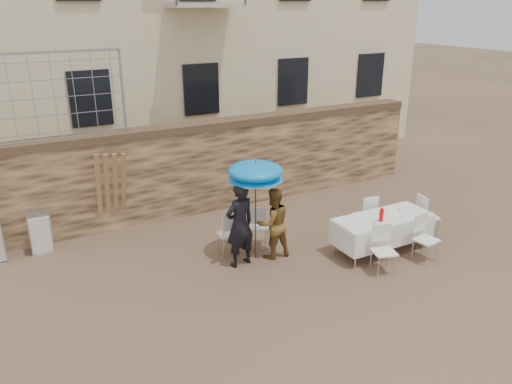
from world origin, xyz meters
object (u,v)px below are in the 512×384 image
banquet_table (383,219)px  table_chair_back (365,214)px  table_chair_front_right (426,239)px  woman_dress (273,223)px  couple_chair_left (228,232)px  soda_bottle (381,215)px  chair_stack_right (39,230)px  couple_chair_right (258,226)px  man_suit (240,225)px  umbrella (256,174)px  table_chair_side (428,215)px  table_chair_front_left (384,251)px

banquet_table → table_chair_back: (0.20, 0.80, -0.25)m
table_chair_front_right → woman_dress: bearing=139.9°
couple_chair_left → soda_bottle: 3.14m
chair_stack_right → couple_chair_right: bearing=-25.8°
man_suit → soda_bottle: 2.88m
couple_chair_left → chair_stack_right: couple_chair_left is taller
man_suit → couple_chair_right: (0.70, 0.55, -0.40)m
umbrella → couple_chair_left: (-0.40, 0.45, -1.34)m
umbrella → table_chair_back: umbrella is taller
umbrella → table_chair_side: 4.21m
table_chair_front_left → table_chair_front_right: bearing=15.6°
umbrella → table_chair_side: bearing=-12.2°
woman_dress → table_chair_back: size_ratio=1.56×
banquet_table → soda_bottle: (-0.20, -0.15, 0.17)m
couple_chair_left → couple_chair_right: 0.70m
man_suit → banquet_table: (2.90, -0.84, -0.15)m
couple_chair_left → chair_stack_right: size_ratio=1.04×
woman_dress → couple_chair_left: 0.97m
man_suit → table_chair_front_right: man_suit is taller
man_suit → couple_chair_right: bearing=-151.5°
woman_dress → table_chair_front_right: bearing=150.6°
woman_dress → banquet_table: 2.31m
table_chair_front_left → table_chair_back: bearing=78.3°
table_chair_front_left → table_chair_back: same height
chair_stack_right → woman_dress: bearing=-31.3°
table_chair_front_left → table_chair_front_right: 1.10m
couple_chair_left → table_chair_side: (4.30, -1.29, 0.00)m
banquet_table → chair_stack_right: size_ratio=2.28×
table_chair_front_left → table_chair_side: same height
banquet_table → table_chair_front_right: 0.94m
soda_bottle → table_chair_side: size_ratio=0.27×
man_suit → woman_dress: man_suit is taller
couple_chair_left → soda_bottle: soda_bottle is taller
man_suit → woman_dress: bearing=170.3°
table_chair_back → soda_bottle: bearing=72.0°
man_suit → table_chair_front_right: bearing=145.3°
woman_dress → table_chair_side: (3.55, -0.74, -0.27)m
couple_chair_left → table_chair_back: size_ratio=1.00×
couple_chair_left → table_chair_front_right: 4.02m
banquet_table → soda_bottle: bearing=-143.1°
couple_chair_left → table_chair_front_left: (2.30, -2.14, 0.00)m
couple_chair_right → chair_stack_right: bearing=11.3°
man_suit → couple_chair_left: size_ratio=1.83×
table_chair_front_right → table_chair_back: bearing=91.8°
soda_bottle → table_chair_front_left: size_ratio=0.27×
umbrella → table_chair_front_left: 2.88m
table_chair_back → chair_stack_right: (-6.55, 2.59, -0.02)m
couple_chair_right → table_chair_side: size_ratio=1.00×
table_chair_side → umbrella: bearing=90.2°
woman_dress → man_suit: bearing=1.5°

